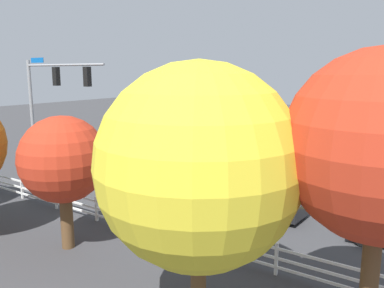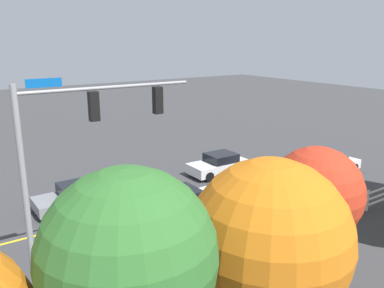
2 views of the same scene
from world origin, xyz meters
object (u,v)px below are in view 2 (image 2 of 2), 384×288
at_px(car_2, 180,204).
at_px(tree_4, 128,257).
at_px(car_0, 79,195).
at_px(tree_0, 316,194).
at_px(pedestrian, 84,264).
at_px(car_4, 331,165).
at_px(tree_3, 269,240).
at_px(car_3, 259,181).
at_px(car_1, 219,164).

height_order(car_2, tree_4, tree_4).
distance_m(car_0, tree_0, 12.69).
bearing_deg(pedestrian, car_4, 134.44).
distance_m(car_4, pedestrian, 18.10).
height_order(car_0, tree_3, tree_3).
relative_size(car_4, tree_3, 0.71).
bearing_deg(car_3, car_2, -173.43).
distance_m(car_1, car_3, 3.88).
bearing_deg(pedestrian, tree_0, 92.89).
height_order(car_0, car_1, car_1).
height_order(car_3, tree_4, tree_4).
xyz_separation_m(car_0, car_4, (-15.65, 4.11, -0.04)).
height_order(car_2, tree_0, tree_0).
height_order(car_4, tree_3, tree_3).
relative_size(car_3, car_4, 1.02).
relative_size(car_0, tree_0, 0.87).
relative_size(car_1, car_4, 0.95).
relative_size(car_4, tree_4, 0.65).
bearing_deg(car_4, car_3, 174.65).
relative_size(car_2, tree_3, 0.78).
distance_m(car_2, tree_3, 10.33).
xyz_separation_m(car_3, tree_3, (8.91, 9.60, 3.19)).
height_order(tree_3, tree_4, tree_4).
relative_size(car_1, car_3, 0.93).
bearing_deg(tree_3, car_4, -148.44).
bearing_deg(car_2, tree_4, -127.62).
bearing_deg(tree_0, car_2, -82.28).
bearing_deg(car_2, car_4, -0.52).
bearing_deg(tree_3, tree_4, 2.47).
bearing_deg(tree_3, car_3, -132.86).
bearing_deg(car_4, car_2, 177.44).
distance_m(car_0, tree_4, 14.59).
bearing_deg(tree_0, tree_3, 25.12).
height_order(car_0, tree_0, tree_0).
relative_size(car_4, tree_0, 0.82).
height_order(pedestrian, tree_4, tree_4).
xyz_separation_m(car_3, pedestrian, (11.60, 3.28, 0.21)).
xyz_separation_m(car_0, pedestrian, (2.20, 7.10, 0.28)).
distance_m(car_3, tree_3, 13.48).
xyz_separation_m(car_4, tree_4, (19.00, 9.48, 4.18)).
xyz_separation_m(car_0, car_3, (-9.39, 3.82, 0.06)).
bearing_deg(car_0, car_4, 164.84).
height_order(car_2, pedestrian, pedestrian).
bearing_deg(car_1, car_0, 0.92).
relative_size(car_0, pedestrian, 2.65).
height_order(car_4, pedestrian, pedestrian).
bearing_deg(pedestrian, car_0, -162.32).
bearing_deg(tree_4, car_0, -103.88).
distance_m(car_2, pedestrian, 6.64).
height_order(car_0, pedestrian, pedestrian).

